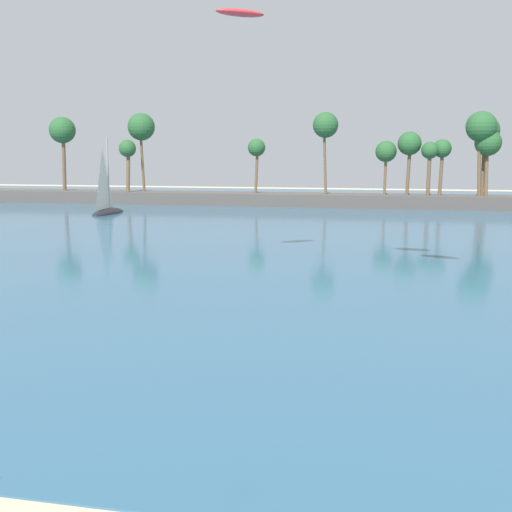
% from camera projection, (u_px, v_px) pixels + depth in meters
% --- Properties ---
extents(sea, '(220.00, 115.56, 0.06)m').
position_uv_depth(sea, '(351.00, 221.00, 68.51)').
color(sea, '#33607F').
rests_on(sea, ground).
extents(palm_headland, '(115.09, 6.30, 13.31)m').
position_uv_depth(palm_headland, '(360.00, 181.00, 85.02)').
color(palm_headland, '#514C47').
rests_on(palm_headland, ground).
extents(sailboat_near_shore, '(2.49, 7.04, 10.05)m').
position_uv_depth(sailboat_near_shore, '(107.00, 206.00, 75.71)').
color(sailboat_near_shore, black).
rests_on(sailboat_near_shore, sea).
extents(kite_aloft_drifting_left, '(3.19, 2.71, 0.49)m').
position_uv_depth(kite_aloft_drifting_left, '(240.00, 13.00, 36.90)').
color(kite_aloft_drifting_left, red).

